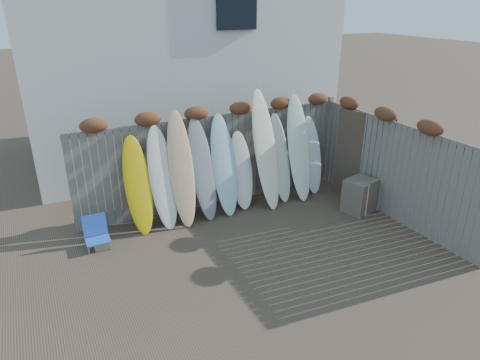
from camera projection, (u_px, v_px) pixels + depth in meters
name	position (u px, v px, depth m)	size (l,w,h in m)	color
ground	(270.00, 255.00, 7.66)	(80.00, 80.00, 0.00)	#493A2D
back_fence	(218.00, 152.00, 9.18)	(6.05, 0.28, 2.24)	slate
right_fence	(393.00, 164.00, 8.66)	(0.28, 4.40, 2.24)	slate
house	(171.00, 38.00, 11.95)	(8.50, 5.50, 6.33)	silver
beach_chair	(96.00, 233.00, 7.86)	(0.43, 0.46, 0.57)	blue
wooden_crate	(359.00, 195.00, 9.11)	(0.62, 0.51, 0.72)	brown
lattice_panel	(363.00, 157.00, 9.46)	(0.06, 1.32, 1.98)	brown
surfboard_0	(138.00, 185.00, 8.17)	(0.50, 0.07, 1.95)	#DAB208
surfboard_1	(162.00, 178.00, 8.34)	(0.51, 0.07, 2.08)	white
surfboard_2	(182.00, 169.00, 8.42)	(0.49, 0.07, 2.34)	#E38A6D
surfboard_3	(202.00, 170.00, 8.67)	(0.50, 0.07, 2.15)	slate
surfboard_4	(224.00, 166.00, 8.87)	(0.52, 0.07, 2.15)	#A6CCD7
surfboard_5	(241.00, 171.00, 9.18)	(0.50, 0.07, 1.71)	silver
surfboard_6	(266.00, 150.00, 9.11)	(0.52, 0.07, 2.60)	#F6EBC5
surfboard_7	(280.00, 158.00, 9.49)	(0.47, 0.07, 2.00)	silver
surfboard_8	(299.00, 148.00, 9.53)	(0.52, 0.07, 2.40)	silver
surfboard_9	(311.00, 155.00, 9.93)	(0.48, 0.07, 1.82)	white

